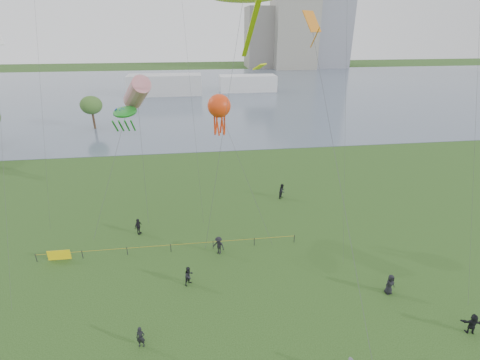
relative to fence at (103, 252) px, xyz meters
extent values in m
plane|color=#1D3C13|center=(12.45, -12.07, -0.55)|extent=(400.00, 400.00, 0.00)
cube|color=slate|center=(12.45, 87.93, -0.53)|extent=(400.00, 120.00, 0.08)
cube|color=gray|center=(58.45, 149.93, 18.45)|extent=(20.00, 20.00, 38.00)
cube|color=gray|center=(44.45, 155.93, 13.45)|extent=(16.00, 18.00, 28.00)
cube|color=silver|center=(0.45, 82.93, 2.45)|extent=(22.00, 8.00, 6.00)
cube|color=silver|center=(26.45, 85.93, 1.95)|extent=(18.00, 7.00, 5.00)
cylinder|color=#382619|center=(-11.66, 45.50, 0.96)|extent=(0.44, 0.44, 3.03)
ellipsoid|color=#406728|center=(-11.66, 45.50, 4.37)|extent=(4.31, 4.31, 3.64)
cylinder|color=black|center=(-5.88, 0.00, -0.13)|extent=(0.07, 0.07, 0.85)
cylinder|color=black|center=(-1.88, 0.00, -0.13)|extent=(0.07, 0.07, 0.85)
cylinder|color=black|center=(2.12, 0.00, -0.13)|extent=(0.07, 0.07, 0.85)
cylinder|color=black|center=(6.12, 0.00, -0.13)|extent=(0.07, 0.07, 0.85)
cylinder|color=black|center=(10.12, 0.00, -0.13)|extent=(0.07, 0.07, 0.85)
cylinder|color=black|center=(14.12, 0.00, -0.13)|extent=(0.07, 0.07, 0.85)
cylinder|color=black|center=(18.12, 0.00, -0.13)|extent=(0.07, 0.07, 0.85)
cylinder|color=gold|center=(6.12, 0.00, 0.19)|extent=(24.00, 0.03, 0.03)
cube|color=yellow|center=(-3.88, 0.00, 0.00)|extent=(2.00, 0.04, 1.00)
imported|color=black|center=(7.87, -4.78, 0.29)|extent=(1.04, 1.03, 1.69)
imported|color=black|center=(10.60, -0.87, 0.35)|extent=(1.34, 1.23, 1.80)
imported|color=black|center=(2.70, 3.55, 0.32)|extent=(0.88, 1.10, 1.75)
imported|color=black|center=(23.68, -7.91, 0.31)|extent=(0.96, 0.74, 1.74)
imported|color=black|center=(27.30, -12.34, 0.24)|extent=(1.54, 0.82, 1.59)
imported|color=black|center=(4.71, -10.52, 0.24)|extent=(0.62, 0.44, 1.58)
imported|color=black|center=(19.22, 9.59, 0.39)|extent=(1.13, 1.16, 1.89)
cylinder|color=#3F3F42|center=(11.35, 1.57, 10.30)|extent=(4.02, 3.00, 21.72)
cube|color=#D4E00B|center=(13.35, -1.15, 18.76)|extent=(0.36, 6.98, 4.09)
cube|color=#D4E00B|center=(13.35, -4.95, 16.66)|extent=(0.95, 0.95, 0.42)
cylinder|color=#3F3F42|center=(3.39, 7.10, 6.17)|extent=(0.06, 2.85, 13.45)
cylinder|color=red|center=(3.37, 8.51, 12.89)|extent=(3.75, 5.18, 3.88)
cylinder|color=#1A3BBA|center=(1.97, 7.31, 11.29)|extent=(0.60, 1.13, 0.88)
cylinder|color=#1A3BBA|center=(1.70, 7.69, 11.29)|extent=(0.60, 1.13, 0.88)
cylinder|color=#1A3BBA|center=(1.25, 7.55, 11.29)|extent=(0.60, 1.13, 0.88)
cylinder|color=#1A3BBA|center=(1.25, 7.08, 11.29)|extent=(0.60, 1.13, 0.88)
cylinder|color=#1A3BBA|center=(1.70, 6.93, 11.29)|extent=(0.60, 1.13, 0.88)
cylinder|color=#3F3F42|center=(0.26, 5.21, 5.36)|extent=(3.97, 4.27, 11.84)
ellipsoid|color=#167C1C|center=(2.23, 7.32, 11.27)|extent=(2.24, 4.04, 0.79)
cylinder|color=#167C1C|center=(1.43, 5.72, 10.27)|extent=(0.16, 1.79, 1.54)
cylinder|color=#167C1C|center=(1.98, 5.72, 10.27)|extent=(0.16, 1.79, 1.54)
cylinder|color=#167C1C|center=(2.53, 5.72, 10.27)|extent=(0.16, 1.79, 1.54)
cylinder|color=#167C1C|center=(3.08, 5.72, 10.27)|extent=(0.16, 1.79, 1.54)
cylinder|color=#3F3F42|center=(13.68, 2.99, 5.65)|extent=(4.49, 6.31, 12.42)
sphere|color=red|center=(11.45, 6.13, 11.86)|extent=(2.29, 2.29, 2.29)
cylinder|color=red|center=(11.95, 6.13, 10.26)|extent=(0.18, 0.54, 2.60)
cylinder|color=red|center=(11.70, 6.57, 10.26)|extent=(0.49, 0.36, 2.61)
cylinder|color=red|center=(11.20, 6.57, 10.26)|extent=(0.49, 0.36, 2.61)
cylinder|color=red|center=(10.95, 6.13, 10.26)|extent=(0.18, 0.54, 2.60)
cylinder|color=red|center=(11.20, 5.70, 10.26)|extent=(0.49, 0.36, 2.61)
cylinder|color=red|center=(11.70, 5.70, 10.26)|extent=(0.49, 0.36, 2.61)
cylinder|color=#3F3F42|center=(17.77, -10.11, 9.39)|extent=(0.87, 14.92, 19.90)
cube|color=orange|center=(17.35, -2.66, 19.33)|extent=(1.69, 1.69, 1.38)
cylinder|color=orange|center=(17.35, -3.56, 18.33)|extent=(0.08, 1.58, 1.35)
camera|label=1|loc=(9.06, -27.94, 19.09)|focal=26.00mm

